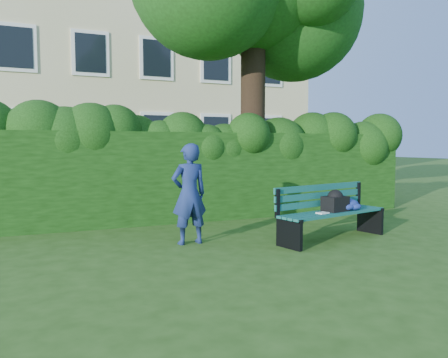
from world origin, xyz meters
name	(u,v)px	position (x,y,z in m)	size (l,w,h in m)	color
ground	(238,239)	(0.00, 0.00, 0.00)	(80.00, 80.00, 0.00)	#284913
apartment_building	(108,45)	(0.00, 13.99, 6.00)	(16.00, 8.08, 12.00)	#CDC289
hedge	(194,176)	(0.00, 2.20, 0.90)	(10.00, 1.00, 1.80)	black
park_bench	(335,209)	(1.47, -0.60, 0.50)	(2.15, 1.02, 0.89)	#11574A
man_reading	(189,194)	(-0.85, -0.01, 0.79)	(0.57, 0.38, 1.57)	navy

